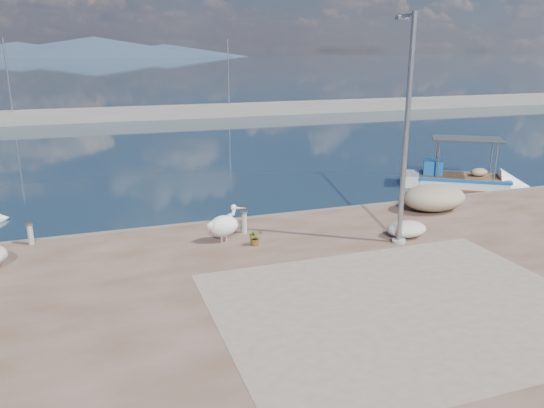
{
  "coord_description": "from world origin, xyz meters",
  "views": [
    {
      "loc": [
        -5.81,
        -12.84,
        6.41
      ],
      "look_at": [
        0.0,
        3.8,
        1.3
      ],
      "focal_mm": 35.0,
      "sensor_mm": 36.0,
      "label": 1
    }
  ],
  "objects_px": {
    "lamp_post": "(405,140)",
    "bollard_near": "(244,221)",
    "boat_right": "(461,182)",
    "pelican": "(224,225)"
  },
  "relations": [
    {
      "from": "boat_right",
      "to": "pelican",
      "type": "bearing_deg",
      "value": -125.6
    },
    {
      "from": "boat_right",
      "to": "lamp_post",
      "type": "relative_size",
      "value": 0.84
    },
    {
      "from": "bollard_near",
      "to": "boat_right",
      "type": "bearing_deg",
      "value": 19.71
    },
    {
      "from": "lamp_post",
      "to": "bollard_near",
      "type": "bearing_deg",
      "value": 150.48
    },
    {
      "from": "boat_right",
      "to": "pelican",
      "type": "distance_m",
      "value": 14.17
    },
    {
      "from": "pelican",
      "to": "bollard_near",
      "type": "xyz_separation_m",
      "value": [
        0.85,
        0.65,
        -0.16
      ]
    },
    {
      "from": "boat_right",
      "to": "bollard_near",
      "type": "relative_size",
      "value": 7.66
    },
    {
      "from": "boat_right",
      "to": "bollard_near",
      "type": "height_order",
      "value": "boat_right"
    },
    {
      "from": "pelican",
      "to": "lamp_post",
      "type": "bearing_deg",
      "value": -18.5
    },
    {
      "from": "pelican",
      "to": "boat_right",
      "type": "bearing_deg",
      "value": 21.93
    }
  ]
}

